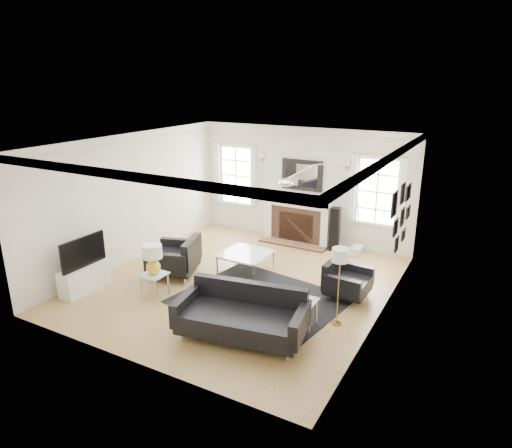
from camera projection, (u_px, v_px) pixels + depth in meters
The scene contains 25 objects.
floor at pixel (240, 283), 9.08m from camera, with size 6.00×6.00×0.00m, color olive.
back_wall at pixel (302, 185), 11.15m from camera, with size 5.50×0.04×2.80m, color white.
front_wall at pixel (126, 273), 6.15m from camera, with size 5.50×0.04×2.80m, color white.
left_wall at pixel (131, 198), 9.91m from camera, with size 0.04×6.00×2.80m, color white.
right_wall at pixel (385, 240), 7.39m from camera, with size 0.04×6.00×2.80m, color white.
ceiling at pixel (239, 142), 8.22m from camera, with size 5.50×6.00×0.02m, color white.
crown_molding at pixel (239, 145), 8.24m from camera, with size 5.50×6.00×0.12m, color white.
fireplace at pixel (298, 220), 11.24m from camera, with size 1.70×0.69×1.11m.
mantel_mirror at pixel (302, 175), 11.03m from camera, with size 1.05×0.07×0.75m.
window_left at pixel (237, 175), 11.94m from camera, with size 1.24×0.15×1.62m.
window_right at pixel (377, 192), 10.24m from camera, with size 1.24×0.15×1.62m.
gallery_wall at pixel (401, 212), 8.44m from camera, with size 0.04×1.73×1.29m.
tv_unit at pixel (85, 275), 8.68m from camera, with size 0.35×1.00×1.09m.
area_rug at pixel (260, 300), 8.39m from camera, with size 2.80×2.34×0.01m, color black.
sofa at pixel (243, 316), 7.13m from camera, with size 2.15×1.25×0.66m.
armchair_left at pixel (177, 259), 9.32m from camera, with size 1.15×1.22×0.68m.
armchair_right at pixel (345, 281), 8.43m from camera, with size 0.79×0.87×0.56m.
coffee_table at pixel (246, 254), 9.50m from camera, with size 0.95×0.95×0.42m.
side_table_left at pixel (154, 279), 8.40m from camera, with size 0.43×0.43×0.47m.
nesting_table at pixel (302, 306), 7.36m from camera, with size 0.46×0.39×0.51m.
gourd_lamp at pixel (153, 257), 8.27m from camera, with size 0.35×0.35×0.57m.
orange_vase at pixel (303, 294), 7.30m from camera, with size 0.12×0.12×0.19m.
arc_floor_lamp at pixel (324, 206), 10.03m from camera, with size 1.58×1.47×2.24m.
stick_floor_lamp at pixel (340, 259), 7.23m from camera, with size 0.27×0.27×1.35m.
speaker_tower at pixel (335, 229), 10.67m from camera, with size 0.21×0.21×1.04m, color black.
Camera 1 is at (4.26, -7.10, 3.92)m, focal length 32.00 mm.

